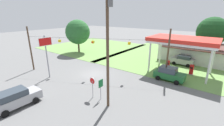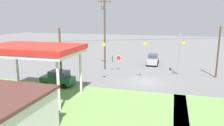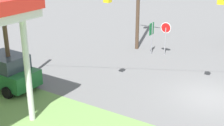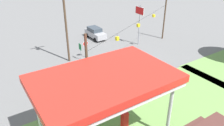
{
  "view_description": "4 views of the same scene",
  "coord_description": "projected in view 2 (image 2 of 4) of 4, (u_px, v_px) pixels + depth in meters",
  "views": [
    {
      "loc": [
        16.18,
        -16.24,
        9.27
      ],
      "look_at": [
        1.77,
        2.49,
        1.6
      ],
      "focal_mm": 24.0,
      "sensor_mm": 36.0,
      "label": 1
    },
    {
      "loc": [
        -3.66,
        29.08,
        8.71
      ],
      "look_at": [
        3.74,
        3.06,
        3.03
      ],
      "focal_mm": 35.0,
      "sensor_mm": 36.0,
      "label": 2
    },
    {
      "loc": [
        -3.65,
        15.64,
        7.7
      ],
      "look_at": [
        4.84,
        2.25,
        1.76
      ],
      "focal_mm": 50.0,
      "sensor_mm": 36.0,
      "label": 3
    },
    {
      "loc": [
        17.44,
        20.58,
        13.34
      ],
      "look_at": [
        4.53,
        0.85,
        1.54
      ],
      "focal_mm": 35.0,
      "sensor_mm": 36.0,
      "label": 4
    }
  ],
  "objects": [
    {
      "name": "ground_plane",
      "position": [
        144.0,
        82.0,
        30.14
      ],
      "size": [
        160.0,
        160.0,
        0.0
      ],
      "primitive_type": "plane",
      "color": "slate"
    },
    {
      "name": "gas_station_canopy",
      "position": [
        33.0,
        50.0,
        23.14
      ],
      "size": [
        9.97,
        6.45,
        5.82
      ],
      "color": "silver",
      "rests_on": "ground"
    },
    {
      "name": "fuel_pump_near",
      "position": [
        51.0,
        92.0,
        23.56
      ],
      "size": [
        0.71,
        0.56,
        1.68
      ],
      "color": "gray",
      "rests_on": "ground"
    },
    {
      "name": "fuel_pump_far",
      "position": [
        21.0,
        89.0,
        24.58
      ],
      "size": [
        0.71,
        0.56,
        1.68
      ],
      "color": "gray",
      "rests_on": "ground"
    },
    {
      "name": "car_at_pumps_front",
      "position": [
        58.0,
        78.0,
        28.04
      ],
      "size": [
        4.25,
        2.13,
        2.01
      ],
      "rotation": [
        0.0,
        0.0,
        -0.01
      ],
      "color": "#1E602D",
      "rests_on": "ground"
    },
    {
      "name": "car_at_pumps_rear",
      "position": [
        11.0,
        104.0,
        19.81
      ],
      "size": [
        4.03,
        2.15,
        1.91
      ],
      "rotation": [
        0.0,
        0.0,
        3.13
      ],
      "color": "#9E9EA3",
      "rests_on": "ground"
    },
    {
      "name": "car_on_crossroad",
      "position": [
        153.0,
        59.0,
        40.8
      ],
      "size": [
        2.14,
        4.71,
        1.91
      ],
      "rotation": [
        0.0,
        0.0,
        1.58
      ],
      "color": "#9E9EA3",
      "rests_on": "ground"
    },
    {
      "name": "stop_sign_roadside",
      "position": [
        119.0,
        60.0,
        36.1
      ],
      "size": [
        0.8,
        0.08,
        2.5
      ],
      "rotation": [
        0.0,
        0.0,
        3.14
      ],
      "color": "#99999E",
      "rests_on": "ground"
    },
    {
      "name": "stop_sign_overhead",
      "position": [
        180.0,
        45.0,
        32.85
      ],
      "size": [
        0.22,
        1.97,
        6.45
      ],
      "color": "gray",
      "rests_on": "ground"
    },
    {
      "name": "route_sign",
      "position": [
        113.0,
        60.0,
        36.08
      ],
      "size": [
        0.1,
        0.7,
        2.4
      ],
      "color": "gray",
      "rests_on": "ground"
    },
    {
      "name": "utility_pole_main",
      "position": [
        105.0,
        30.0,
        36.02
      ],
      "size": [
        2.2,
        0.44,
        11.98
      ],
      "color": "#4C3828",
      "rests_on": "ground"
    },
    {
      "name": "signal_span_gantry",
      "position": [
        145.0,
        53.0,
        29.32
      ],
      "size": [
        20.03,
        10.24,
        7.45
      ],
      "color": "#4C3828",
      "rests_on": "ground"
    }
  ]
}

